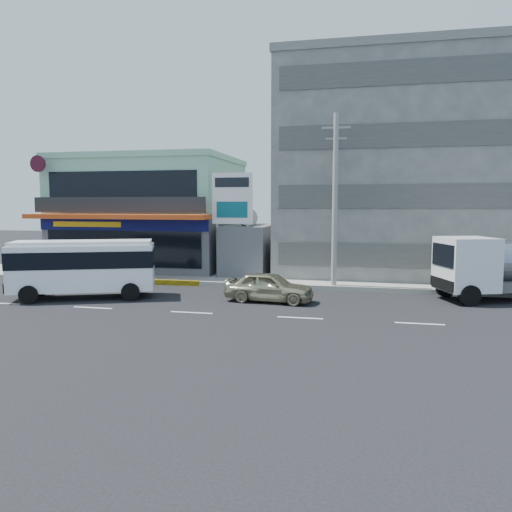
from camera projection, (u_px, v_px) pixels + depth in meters
The scene contains 11 objects.
ground at pixel (192, 313), 22.84m from camera, with size 120.00×120.00×0.00m, color black.
sidewalk at pixel (319, 281), 31.01m from camera, with size 70.00×5.00×0.30m, color gray.
shop_building at pixel (153, 217), 37.67m from camera, with size 12.40×11.70×8.00m.
concrete_building at pixel (400, 174), 34.58m from camera, with size 16.00×12.00×14.00m, color gray.
gap_structure at pixel (250, 251), 34.32m from camera, with size 3.00×6.00×3.50m, color #45454A.
satellite_dish at pixel (247, 225), 33.16m from camera, with size 1.50×1.50×0.15m, color slate.
billboard at pixel (232, 204), 31.37m from camera, with size 2.60×0.18×6.90m.
utility_pole_near at pixel (335, 201), 28.23m from camera, with size 1.60×0.30×10.00m.
minibus at pixel (83, 264), 26.16m from camera, with size 7.61×4.80×3.04m.
sedan at pixel (269, 287), 25.35m from camera, with size 1.82×4.52×1.54m, color #B2AC88.
motorcycle_rider at pixel (123, 272), 30.83m from camera, with size 1.74×0.63×2.23m.
Camera 1 is at (7.65, -21.31, 4.98)m, focal length 35.00 mm.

